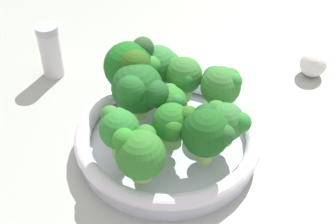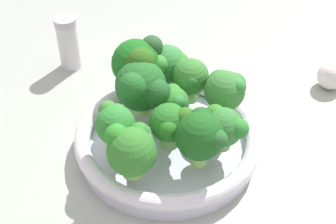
{
  "view_description": "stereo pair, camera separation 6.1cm",
  "coord_description": "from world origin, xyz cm",
  "px_view_note": "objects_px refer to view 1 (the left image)",
  "views": [
    {
      "loc": [
        -34.91,
        28.91,
        46.79
      ],
      "look_at": [
        2.34,
        1.39,
        6.71
      ],
      "focal_mm": 52.36,
      "sensor_mm": 36.0,
      "label": 1
    },
    {
      "loc": [
        -38.21,
        23.76,
        46.79
      ],
      "look_at": [
        2.34,
        1.39,
        6.71
      ],
      "focal_mm": 52.36,
      "sensor_mm": 36.0,
      "label": 2
    }
  ],
  "objects_px": {
    "broccoli_floret_0": "(206,132)",
    "broccoli_floret_10": "(130,66)",
    "broccoli_floret_8": "(138,88)",
    "broccoli_floret_9": "(139,152)",
    "broccoli_floret_5": "(226,122)",
    "broccoli_floret_1": "(183,76)",
    "bowl": "(168,140)",
    "broccoli_floret_3": "(169,103)",
    "broccoli_floret_4": "(175,124)",
    "garlic_bulb": "(313,64)",
    "broccoli_floret_2": "(221,85)",
    "broccoli_floret_6": "(119,129)",
    "pepper_shaker": "(51,51)",
    "broccoli_floret_7": "(159,65)"
  },
  "relations": [
    {
      "from": "broccoli_floret_0",
      "to": "broccoli_floret_10",
      "type": "relative_size",
      "value": 0.86
    },
    {
      "from": "broccoli_floret_8",
      "to": "broccoli_floret_9",
      "type": "xyz_separation_m",
      "value": [
        -0.09,
        0.06,
        -0.01
      ]
    },
    {
      "from": "broccoli_floret_5",
      "to": "broccoli_floret_10",
      "type": "xyz_separation_m",
      "value": [
        0.14,
        0.04,
        0.02
      ]
    },
    {
      "from": "broccoli_floret_1",
      "to": "broccoli_floret_10",
      "type": "height_order",
      "value": "broccoli_floret_10"
    },
    {
      "from": "bowl",
      "to": "broccoli_floret_3",
      "type": "distance_m",
      "value": 0.05
    },
    {
      "from": "broccoli_floret_4",
      "to": "broccoli_floret_5",
      "type": "bearing_deg",
      "value": -119.68
    },
    {
      "from": "garlic_bulb",
      "to": "broccoli_floret_2",
      "type": "bearing_deg",
      "value": 92.45
    },
    {
      "from": "broccoli_floret_0",
      "to": "broccoli_floret_2",
      "type": "relative_size",
      "value": 1.08
    },
    {
      "from": "broccoli_floret_0",
      "to": "garlic_bulb",
      "type": "height_order",
      "value": "broccoli_floret_0"
    },
    {
      "from": "broccoli_floret_1",
      "to": "broccoli_floret_4",
      "type": "xyz_separation_m",
      "value": [
        -0.07,
        0.07,
        -0.0
      ]
    },
    {
      "from": "broccoli_floret_4",
      "to": "broccoli_floret_10",
      "type": "relative_size",
      "value": 0.7
    },
    {
      "from": "broccoli_floret_5",
      "to": "broccoli_floret_8",
      "type": "distance_m",
      "value": 0.12
    },
    {
      "from": "broccoli_floret_4",
      "to": "broccoli_floret_10",
      "type": "height_order",
      "value": "broccoli_floret_10"
    },
    {
      "from": "broccoli_floret_2",
      "to": "broccoli_floret_5",
      "type": "relative_size",
      "value": 1.18
    },
    {
      "from": "broccoli_floret_6",
      "to": "garlic_bulb",
      "type": "relative_size",
      "value": 1.57
    },
    {
      "from": "broccoli_floret_3",
      "to": "broccoli_floret_4",
      "type": "xyz_separation_m",
      "value": [
        -0.04,
        0.02,
        0.0
      ]
    },
    {
      "from": "broccoli_floret_3",
      "to": "broccoli_floret_9",
      "type": "distance_m",
      "value": 0.1
    },
    {
      "from": "bowl",
      "to": "garlic_bulb",
      "type": "distance_m",
      "value": 0.28
    },
    {
      "from": "broccoli_floret_3",
      "to": "broccoli_floret_10",
      "type": "xyz_separation_m",
      "value": [
        0.07,
        0.01,
        0.02
      ]
    },
    {
      "from": "broccoli_floret_2",
      "to": "broccoli_floret_9",
      "type": "bearing_deg",
      "value": 102.63
    },
    {
      "from": "pepper_shaker",
      "to": "broccoli_floret_10",
      "type": "bearing_deg",
      "value": -163.82
    },
    {
      "from": "broccoli_floret_10",
      "to": "broccoli_floret_2",
      "type": "bearing_deg",
      "value": -140.29
    },
    {
      "from": "broccoli_floret_2",
      "to": "pepper_shaker",
      "type": "bearing_deg",
      "value": 26.19
    },
    {
      "from": "broccoli_floret_6",
      "to": "broccoli_floret_10",
      "type": "height_order",
      "value": "broccoli_floret_10"
    },
    {
      "from": "broccoli_floret_6",
      "to": "broccoli_floret_10",
      "type": "distance_m",
      "value": 0.11
    },
    {
      "from": "broccoli_floret_7",
      "to": "garlic_bulb",
      "type": "distance_m",
      "value": 0.26
    },
    {
      "from": "broccoli_floret_1",
      "to": "broccoli_floret_10",
      "type": "xyz_separation_m",
      "value": [
        0.04,
        0.05,
        0.01
      ]
    },
    {
      "from": "broccoli_floret_4",
      "to": "broccoli_floret_7",
      "type": "bearing_deg",
      "value": -26.33
    },
    {
      "from": "broccoli_floret_10",
      "to": "broccoli_floret_4",
      "type": "bearing_deg",
      "value": 174.41
    },
    {
      "from": "broccoli_floret_8",
      "to": "broccoli_floret_10",
      "type": "relative_size",
      "value": 0.97
    },
    {
      "from": "broccoli_floret_0",
      "to": "broccoli_floret_3",
      "type": "height_order",
      "value": "broccoli_floret_0"
    },
    {
      "from": "broccoli_floret_5",
      "to": "broccoli_floret_10",
      "type": "relative_size",
      "value": 0.67
    },
    {
      "from": "broccoli_floret_1",
      "to": "broccoli_floret_8",
      "type": "xyz_separation_m",
      "value": [
        0.0,
        0.07,
        0.01
      ]
    },
    {
      "from": "bowl",
      "to": "broccoli_floret_3",
      "type": "height_order",
      "value": "broccoli_floret_3"
    },
    {
      "from": "bowl",
      "to": "broccoli_floret_6",
      "type": "relative_size",
      "value": 3.71
    },
    {
      "from": "broccoli_floret_0",
      "to": "broccoli_floret_9",
      "type": "distance_m",
      "value": 0.08
    },
    {
      "from": "broccoli_floret_8",
      "to": "broccoli_floret_9",
      "type": "relative_size",
      "value": 1.27
    },
    {
      "from": "broccoli_floret_7",
      "to": "pepper_shaker",
      "type": "distance_m",
      "value": 0.19
    },
    {
      "from": "bowl",
      "to": "broccoli_floret_5",
      "type": "bearing_deg",
      "value": -143.04
    },
    {
      "from": "broccoli_floret_7",
      "to": "broccoli_floret_10",
      "type": "relative_size",
      "value": 0.73
    },
    {
      "from": "pepper_shaker",
      "to": "broccoli_floret_5",
      "type": "bearing_deg",
      "value": -163.66
    },
    {
      "from": "broccoli_floret_9",
      "to": "broccoli_floret_3",
      "type": "bearing_deg",
      "value": -56.54
    },
    {
      "from": "broccoli_floret_4",
      "to": "broccoli_floret_2",
      "type": "bearing_deg",
      "value": -78.01
    },
    {
      "from": "broccoli_floret_1",
      "to": "broccoli_floret_7",
      "type": "xyz_separation_m",
      "value": [
        0.04,
        0.01,
        -0.0
      ]
    },
    {
      "from": "broccoli_floret_4",
      "to": "broccoli_floret_0",
      "type": "bearing_deg",
      "value": -160.68
    },
    {
      "from": "broccoli_floret_5",
      "to": "broccoli_floret_7",
      "type": "relative_size",
      "value": 0.91
    },
    {
      "from": "broccoli_floret_0",
      "to": "broccoli_floret_3",
      "type": "distance_m",
      "value": 0.08
    },
    {
      "from": "broccoli_floret_3",
      "to": "broccoli_floret_4",
      "type": "bearing_deg",
      "value": 153.04
    },
    {
      "from": "broccoli_floret_5",
      "to": "broccoli_floret_7",
      "type": "height_order",
      "value": "broccoli_floret_7"
    },
    {
      "from": "broccoli_floret_8",
      "to": "broccoli_floret_2",
      "type": "bearing_deg",
      "value": -120.19
    }
  ]
}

